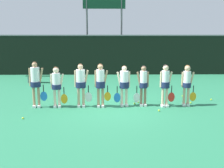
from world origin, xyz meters
TOP-DOWN VIEW (x-y plane):
  - ground_plane at (0.00, 0.00)m, footprint 140.00×140.00m
  - fence_windscreen at (0.00, 8.47)m, footprint 60.00×0.08m
  - scoreboard at (-0.46, 10.37)m, footprint 3.20×0.15m
  - bench_courtside at (-4.22, 5.31)m, footprint 1.66×0.50m
  - player_0 at (-2.97, -0.09)m, footprint 0.66×0.39m
  - player_1 at (-2.17, -0.09)m, footprint 0.63×0.36m
  - player_2 at (-1.24, -0.04)m, footprint 0.67×0.40m
  - player_3 at (-0.47, -0.10)m, footprint 0.63×0.36m
  - player_4 at (0.45, 0.07)m, footprint 0.64×0.38m
  - player_5 at (1.21, 0.07)m, footprint 0.60×0.32m
  - player_6 at (2.06, -0.06)m, footprint 0.62×0.34m
  - player_7 at (2.95, 0.08)m, footprint 0.61×0.34m
  - tennis_ball_0 at (-1.04, 0.95)m, footprint 0.07×0.07m
  - tennis_ball_1 at (1.08, 0.51)m, footprint 0.07×0.07m
  - tennis_ball_2 at (3.24, 0.40)m, footprint 0.07×0.07m
  - tennis_ball_3 at (1.71, -0.72)m, footprint 0.07×0.07m
  - tennis_ball_4 at (-3.06, -1.54)m, footprint 0.07×0.07m
  - tennis_ball_5 at (3.24, 1.64)m, footprint 0.06×0.06m
  - tennis_ball_6 at (4.30, 0.92)m, footprint 0.07×0.07m
  - tennis_ball_7 at (0.90, 0.30)m, footprint 0.07×0.07m

SIDE VIEW (x-z plane):
  - ground_plane at x=0.00m, z-range 0.00..0.00m
  - tennis_ball_5 at x=3.24m, z-range 0.00..0.06m
  - tennis_ball_0 at x=-1.04m, z-range 0.00..0.07m
  - tennis_ball_6 at x=4.30m, z-range 0.00..0.07m
  - tennis_ball_1 at x=1.08m, z-range 0.00..0.07m
  - tennis_ball_3 at x=1.71m, z-range 0.00..0.07m
  - tennis_ball_4 at x=-3.06m, z-range 0.00..0.07m
  - tennis_ball_2 at x=3.24m, z-range 0.00..0.07m
  - tennis_ball_7 at x=0.90m, z-range 0.00..0.07m
  - bench_courtside at x=-4.22m, z-range 0.15..0.59m
  - player_5 at x=1.21m, z-range 0.13..1.75m
  - player_1 at x=-2.17m, z-range 0.15..1.75m
  - player_4 at x=0.45m, z-range 0.14..1.76m
  - player_7 at x=2.95m, z-range 0.15..1.79m
  - player_6 at x=2.06m, z-range 0.16..1.84m
  - player_2 at x=-1.24m, z-range 0.16..1.87m
  - player_3 at x=-0.47m, z-range 0.16..1.87m
  - player_0 at x=-2.97m, z-range 0.17..1.97m
  - fence_windscreen at x=0.00m, z-range 0.01..2.82m
  - scoreboard at x=-0.46m, z-range 1.70..7.93m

